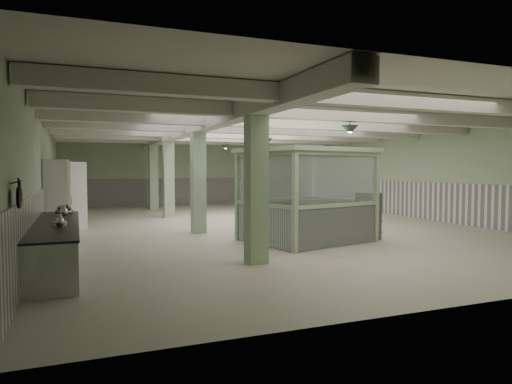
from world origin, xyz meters
name	(u,v)px	position (x,y,z in m)	size (l,w,h in m)	color
floor	(259,225)	(0.00, 0.00, 0.00)	(20.00, 20.00, 0.00)	beige
ceiling	(260,125)	(0.00, 0.00, 3.60)	(14.00, 20.00, 0.02)	silver
wall_back	(193,173)	(0.00, 10.00, 1.80)	(14.00, 0.02, 3.60)	#ADC19A
wall_front	(503,185)	(0.00, -10.00, 1.80)	(14.00, 0.02, 3.60)	#ADC19A
wall_left	(44,177)	(-7.00, 0.00, 1.80)	(0.02, 20.00, 3.60)	#ADC19A
wall_right	(416,174)	(7.00, 0.00, 1.80)	(0.02, 20.00, 3.60)	#ADC19A
wainscot_left	(46,211)	(-6.97, 0.00, 0.75)	(0.05, 19.90, 1.50)	white
wainscot_right	(415,200)	(6.97, 0.00, 0.75)	(0.05, 19.90, 1.50)	white
wainscot_back	(193,191)	(0.00, 9.97, 0.75)	(13.90, 0.05, 1.50)	white
girder	(191,129)	(-2.50, 0.00, 3.38)	(0.45, 19.90, 0.40)	beige
beam_a	(398,101)	(0.00, -7.50, 3.42)	(13.90, 0.35, 0.32)	beige
beam_b	(333,114)	(0.00, -5.00, 3.42)	(13.90, 0.35, 0.32)	beige
beam_c	(290,123)	(0.00, -2.50, 3.42)	(13.90, 0.35, 0.32)	beige
beam_d	(260,130)	(0.00, 0.00, 3.42)	(13.90, 0.35, 0.32)	beige
beam_e	(237,135)	(0.00, 2.50, 3.42)	(13.90, 0.35, 0.32)	beige
beam_f	(219,138)	(0.00, 5.00, 3.42)	(13.90, 0.35, 0.32)	beige
beam_g	(204,141)	(0.00, 7.50, 3.42)	(13.90, 0.35, 0.32)	beige
column_a	(256,180)	(-2.50, -6.00, 1.80)	(0.42, 0.42, 3.60)	#A9C49E
column_b	(198,176)	(-2.50, -1.00, 1.80)	(0.42, 0.42, 3.60)	#A9C49E
column_c	(169,174)	(-2.50, 4.00, 1.80)	(0.42, 0.42, 3.60)	#A9C49E
column_d	(153,173)	(-2.50, 8.00, 1.80)	(0.42, 0.42, 3.60)	#A9C49E
hook_rail	(16,182)	(-6.93, -7.60, 1.85)	(0.02, 0.02, 1.20)	black
pendant_front	(350,130)	(0.50, -5.00, 3.05)	(0.44, 0.44, 0.22)	#2D3C2E
pendant_mid	(267,141)	(0.50, 0.50, 3.05)	(0.44, 0.44, 0.22)	#2D3C2E
pendant_back	(226,147)	(0.50, 5.50, 3.05)	(0.44, 0.44, 0.22)	#2D3C2E
prep_counter	(55,244)	(-6.54, -4.74, 0.46)	(0.94, 5.38, 0.91)	#B5B5BA
pitcher_near	(64,211)	(-6.39, -3.32, 1.04)	(0.19, 0.22, 0.27)	#B5B5BA
pitcher_far	(60,221)	(-6.42, -5.45, 1.03)	(0.17, 0.20, 0.25)	#B5B5BA
veg_colander	(64,209)	(-6.41, -2.51, 1.00)	(0.45, 0.45, 0.21)	#434248
orange_bowl	(60,224)	(-6.42, -5.29, 0.94)	(0.25, 0.25, 0.09)	#B2B2B7
skillet_near	(19,198)	(-6.88, -7.76, 1.63)	(0.31, 0.31, 0.04)	black
skillet_far	(20,197)	(-6.88, -7.58, 1.63)	(0.27, 0.27, 0.04)	black
walkin_cooler	(58,196)	(-6.62, 0.20, 1.21)	(1.08, 2.64, 2.42)	white
guard_booth	(306,179)	(-0.08, -3.72, 1.76)	(3.82, 3.46, 2.61)	#ABC29B
filing_cabinet	(368,216)	(1.74, -4.09, 0.67)	(0.44, 0.62, 1.35)	#5B6050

